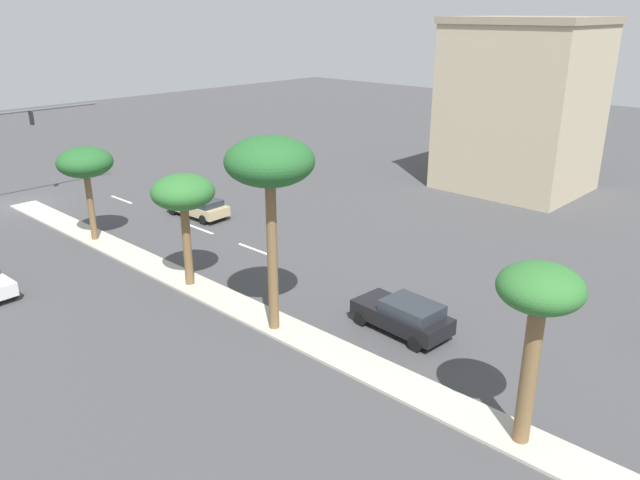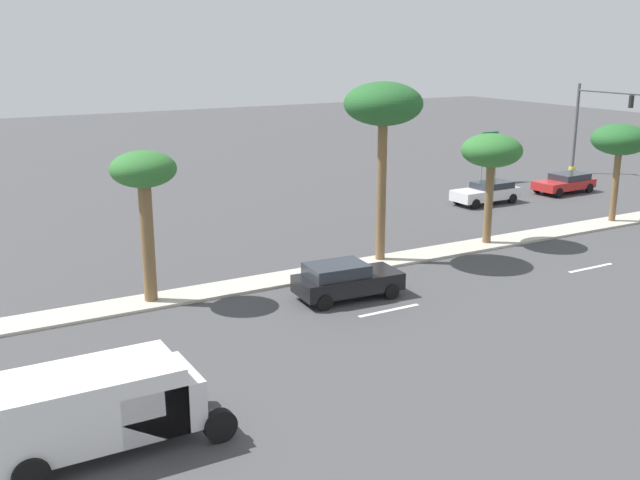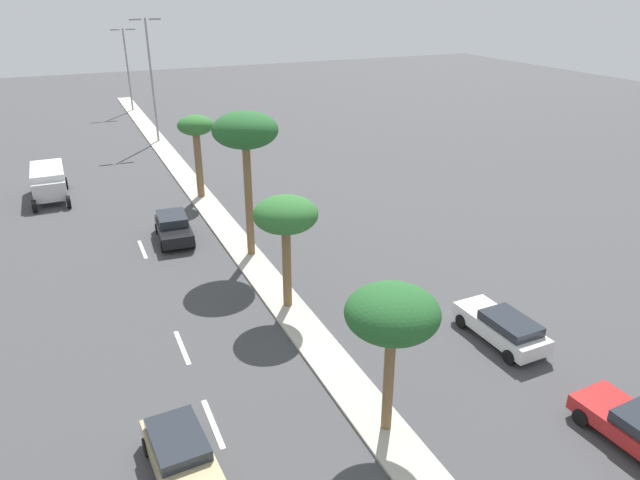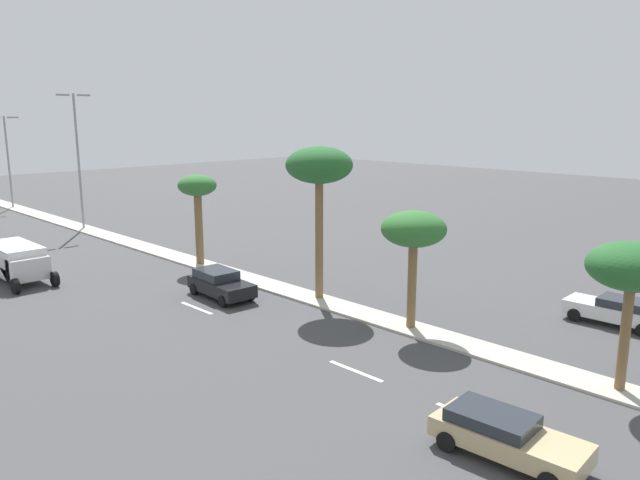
# 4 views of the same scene
# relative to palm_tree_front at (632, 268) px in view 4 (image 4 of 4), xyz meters

# --- Properties ---
(ground_plane) EXTENTS (160.00, 160.00, 0.00)m
(ground_plane) POSITION_rel_palm_tree_front_xyz_m (-0.12, 21.92, -4.74)
(ground_plane) COLOR #424244
(median_curb) EXTENTS (1.80, 83.73, 0.12)m
(median_curb) POSITION_rel_palm_tree_front_xyz_m (-0.12, 31.22, -4.68)
(median_curb) COLOR #B7B2A3
(median_curb) RESTS_ON ground
(lane_stripe_rear) EXTENTS (0.20, 2.80, 0.01)m
(lane_stripe_rear) POSITION_rel_palm_tree_front_xyz_m (-5.60, 2.82, -4.73)
(lane_stripe_rear) COLOR silver
(lane_stripe_rear) RESTS_ON ground
(lane_stripe_leading) EXTENTS (0.20, 2.80, 0.01)m
(lane_stripe_leading) POSITION_rel_palm_tree_front_xyz_m (-5.60, 8.14, -4.73)
(lane_stripe_leading) COLOR silver
(lane_stripe_leading) RESTS_ON ground
(lane_stripe_mid) EXTENTS (0.20, 2.80, 0.01)m
(lane_stripe_mid) POSITION_rel_palm_tree_front_xyz_m (-5.60, 19.51, -4.73)
(lane_stripe_mid) COLOR silver
(lane_stripe_mid) RESTS_ON ground
(palm_tree_front) EXTENTS (3.17, 3.17, 5.57)m
(palm_tree_front) POSITION_rel_palm_tree_front_xyz_m (0.00, 0.00, 0.00)
(palm_tree_front) COLOR brown
(palm_tree_front) RESTS_ON median_curb
(palm_tree_mid) EXTENTS (3.06, 3.06, 5.62)m
(palm_tree_mid) POSITION_rel_palm_tree_front_xyz_m (-0.05, 9.57, 0.03)
(palm_tree_mid) COLOR brown
(palm_tree_mid) RESTS_ON median_curb
(palm_tree_near) EXTENTS (3.61, 3.61, 8.33)m
(palm_tree_near) POSITION_rel_palm_tree_front_xyz_m (0.17, 16.04, 2.53)
(palm_tree_near) COLOR brown
(palm_tree_near) RESTS_ON median_curb
(palm_tree_leading) EXTENTS (2.57, 2.57, 6.04)m
(palm_tree_leading) POSITION_rel_palm_tree_front_xyz_m (-0.10, 27.33, 0.35)
(palm_tree_leading) COLOR brown
(palm_tree_leading) RESTS_ON median_curb
(street_lamp_near) EXTENTS (2.90, 0.24, 11.72)m
(street_lamp_near) POSITION_rel_palm_tree_front_xyz_m (-0.03, 45.85, 2.11)
(street_lamp_near) COLOR gray
(street_lamp_near) RESTS_ON median_curb
(street_lamp_leading) EXTENTS (2.90, 0.24, 9.75)m
(street_lamp_leading) POSITION_rel_palm_tree_front_xyz_m (-0.18, 63.40, 1.10)
(street_lamp_leading) COLOR gray
(street_lamp_leading) RESTS_ON median_curb
(sedan_black_inboard) EXTENTS (2.26, 4.46, 1.52)m
(sedan_black_inboard) POSITION_rel_palm_tree_front_xyz_m (-3.50, 20.25, -3.94)
(sedan_black_inboard) COLOR black
(sedan_black_inboard) RESTS_ON ground
(sedan_tan_far) EXTENTS (2.14, 4.63, 1.33)m
(sedan_tan_far) POSITION_rel_palm_tree_front_xyz_m (-7.06, 0.83, -4.01)
(sedan_tan_far) COLOR tan
(sedan_tan_far) RESTS_ON ground
(sedan_white_left) EXTENTS (2.01, 4.58, 1.39)m
(sedan_white_left) POSITION_rel_palm_tree_front_xyz_m (7.53, 2.81, -3.98)
(sedan_white_left) COLOR silver
(sedan_white_left) RESTS_ON ground
(box_truck) EXTENTS (2.51, 6.02, 2.25)m
(box_truck) POSITION_rel_palm_tree_front_xyz_m (-10.37, 31.72, -3.48)
(box_truck) COLOR silver
(box_truck) RESTS_ON ground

